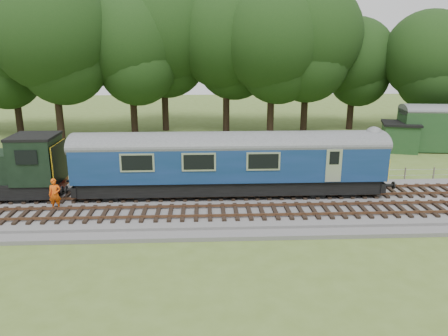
{
  "coord_description": "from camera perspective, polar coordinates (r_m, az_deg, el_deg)",
  "views": [
    {
      "loc": [
        -1.64,
        -23.41,
        8.99
      ],
      "look_at": [
        -0.51,
        1.4,
        2.0
      ],
      "focal_mm": 35.0,
      "sensor_mm": 36.0,
      "label": 1
    }
  ],
  "objects": [
    {
      "name": "track_south",
      "position": [
        23.5,
        1.58,
        -5.69
      ],
      "size": [
        67.2,
        2.4,
        0.21
      ],
      "color": "black",
      "rests_on": "ballast"
    },
    {
      "name": "worker",
      "position": [
        25.36,
        -21.22,
        -3.22
      ],
      "size": [
        0.69,
        0.51,
        1.75
      ],
      "primitive_type": "imported",
      "rotation": [
        0.0,
        0.0,
        0.15
      ],
      "color": "#DA4E0B",
      "rests_on": "ballast"
    },
    {
      "name": "ballast",
      "position": [
        25.07,
        1.31,
        -4.87
      ],
      "size": [
        70.0,
        7.0,
        0.35
      ],
      "primitive_type": "cube",
      "color": "#4C4C4F",
      "rests_on": "ground"
    },
    {
      "name": "tree_line",
      "position": [
        46.32,
        -0.54,
        4.53
      ],
      "size": [
        70.0,
        8.0,
        18.0
      ],
      "primitive_type": null,
      "color": "black",
      "rests_on": "ground"
    },
    {
      "name": "shed",
      "position": [
        41.41,
        21.98,
        3.85
      ],
      "size": [
        3.87,
        3.87,
        2.54
      ],
      "rotation": [
        0.0,
        0.0,
        -0.29
      ],
      "color": "#1C3E1D",
      "rests_on": "ground"
    },
    {
      "name": "ground",
      "position": [
        25.13,
        1.3,
        -5.25
      ],
      "size": [
        120.0,
        120.0,
        0.0
      ],
      "primitive_type": "plane",
      "color": "#4D6424",
      "rests_on": "ground"
    },
    {
      "name": "fence",
      "position": [
        29.37,
        0.71,
        -2.11
      ],
      "size": [
        64.0,
        0.12,
        1.0
      ],
      "primitive_type": null,
      "color": "#6B6054",
      "rests_on": "ground"
    },
    {
      "name": "dmu_railcar",
      "position": [
        25.67,
        0.77,
        1.31
      ],
      "size": [
        18.05,
        2.86,
        3.88
      ],
      "color": "black",
      "rests_on": "ground"
    },
    {
      "name": "track_north",
      "position": [
        26.31,
        1.1,
        -3.31
      ],
      "size": [
        67.2,
        2.4,
        0.21
      ],
      "color": "black",
      "rests_on": "ballast"
    }
  ]
}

